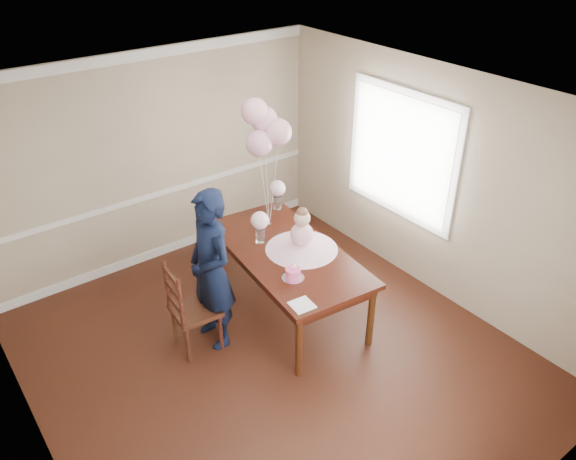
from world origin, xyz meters
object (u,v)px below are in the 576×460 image
at_px(woman, 211,271).
at_px(dining_chair_seat, 195,310).
at_px(dining_table_top, 287,253).
at_px(birthday_cake, 293,273).

bearing_deg(woman, dining_chair_seat, -95.11).
xyz_separation_m(dining_table_top, birthday_cake, (-0.26, -0.45, 0.09)).
height_order(dining_table_top, birthday_cake, birthday_cake).
bearing_deg(birthday_cake, woman, 142.92).
height_order(dining_table_top, dining_chair_seat, dining_table_top).
bearing_deg(dining_table_top, birthday_cake, -113.96).
distance_m(dining_table_top, birthday_cake, 0.53).
distance_m(dining_chair_seat, woman, 0.47).
xyz_separation_m(dining_table_top, dining_chair_seat, (-1.14, 0.07, -0.30)).
height_order(dining_chair_seat, woman, woman).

